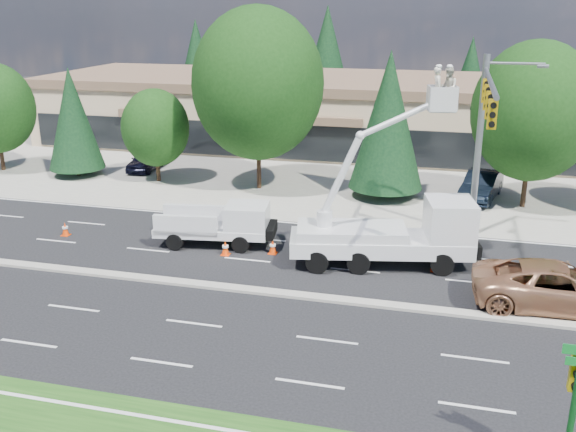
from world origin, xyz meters
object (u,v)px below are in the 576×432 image
(street_sign_pole, at_px, (575,391))
(utility_pickup, at_px, (221,228))
(signal_mast, at_px, (483,125))
(bucket_truck, at_px, (398,225))
(minivan, at_px, (558,286))

(street_sign_pole, height_order, utility_pickup, street_sign_pole)
(signal_mast, bearing_deg, bucket_truck, -141.23)
(signal_mast, height_order, minivan, signal_mast)
(street_sign_pole, relative_size, utility_pickup, 0.70)
(street_sign_pole, bearing_deg, signal_mast, 97.27)
(street_sign_pole, distance_m, bucket_truck, 13.83)
(street_sign_pole, bearing_deg, minivan, 83.73)
(street_sign_pole, distance_m, minivan, 10.12)
(street_sign_pole, relative_size, minivan, 0.63)
(signal_mast, distance_m, minivan, 8.15)
(street_sign_pole, xyz_separation_m, utility_pickup, (-13.85, 13.17, -1.58))
(minivan, bearing_deg, bucket_truck, 64.03)
(street_sign_pole, distance_m, utility_pickup, 19.18)
(signal_mast, distance_m, bucket_truck, 5.98)
(signal_mast, height_order, utility_pickup, signal_mast)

